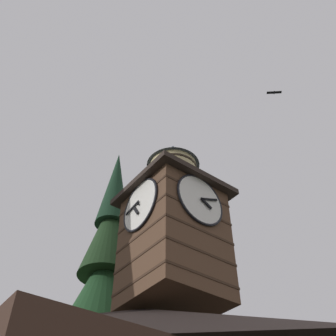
# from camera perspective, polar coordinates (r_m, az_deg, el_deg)

# --- Properties ---
(clock_tower) EXTENTS (3.98, 3.98, 8.11)m
(clock_tower) POSITION_cam_1_polar(r_m,az_deg,el_deg) (16.77, 0.81, -8.23)
(clock_tower) COLOR brown
(clock_tower) RESTS_ON building_main
(flying_bird_high) EXTENTS (0.43, 0.69, 0.14)m
(flying_bird_high) POSITION_cam_1_polar(r_m,az_deg,el_deg) (26.20, 2.88, -0.14)
(flying_bird_high) COLOR black
(flying_bird_low) EXTENTS (0.65, 0.59, 0.11)m
(flying_bird_low) POSITION_cam_1_polar(r_m,az_deg,el_deg) (21.74, 14.63, 10.19)
(flying_bird_low) COLOR black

